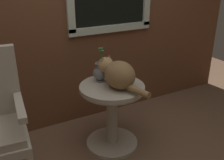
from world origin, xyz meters
TOP-DOWN VIEW (x-y plane):
  - wicker_side_table at (0.15, 0.26)m, footprint 0.55×0.55m
  - cat at (0.17, 0.21)m, footprint 0.28×0.55m
  - pewter_vase_with_ivy at (0.10, 0.40)m, footprint 0.12×0.12m

SIDE VIEW (x-z plane):
  - wicker_side_table at x=0.15m, z-range 0.10..0.68m
  - pewter_vase_with_ivy at x=0.10m, z-range 0.52..0.82m
  - cat at x=0.17m, z-range 0.58..0.82m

